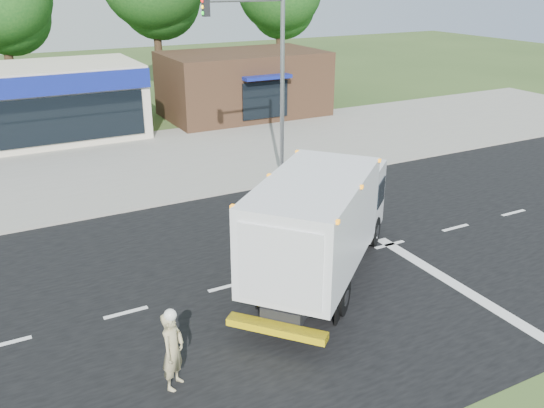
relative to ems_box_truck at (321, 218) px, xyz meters
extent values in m
plane|color=#385123|center=(0.37, 0.87, -2.00)|extent=(120.00, 120.00, 0.00)
cube|color=black|center=(0.37, 0.87, -1.99)|extent=(60.00, 14.00, 0.02)
cube|color=gray|center=(0.37, 9.07, -1.94)|extent=(60.00, 2.40, 0.12)
cube|color=gray|center=(0.37, 14.87, -1.99)|extent=(60.00, 9.00, 0.02)
cube|color=silver|center=(-8.63, 0.87, -1.98)|extent=(1.20, 0.15, 0.01)
cube|color=silver|center=(-5.63, 0.87, -1.98)|extent=(1.20, 0.15, 0.01)
cube|color=silver|center=(-2.63, 0.87, -1.98)|extent=(1.20, 0.15, 0.01)
cube|color=silver|center=(0.37, 0.87, -1.98)|extent=(1.20, 0.15, 0.01)
cube|color=silver|center=(3.37, 0.87, -1.98)|extent=(1.20, 0.15, 0.01)
cube|color=silver|center=(6.37, 0.87, -1.98)|extent=(1.20, 0.15, 0.01)
cube|color=silver|center=(9.37, 0.87, -1.98)|extent=(1.20, 0.15, 0.01)
cube|color=silver|center=(3.37, -2.13, -1.98)|extent=(0.40, 7.00, 0.01)
cube|color=black|center=(-0.64, -0.56, -1.26)|extent=(4.65, 4.27, 0.37)
cube|color=silver|center=(2.16, 1.90, -0.37)|extent=(3.08, 3.09, 2.21)
cube|color=black|center=(2.92, 2.56, -0.15)|extent=(1.44, 1.61, 0.95)
cube|color=white|center=(-0.64, -0.56, 0.21)|extent=(5.62, 5.37, 2.47)
cube|color=silver|center=(-2.63, -2.32, 0.16)|extent=(1.44, 1.62, 2.00)
cube|color=yellow|center=(-2.78, -2.44, -1.42)|extent=(1.94, 2.14, 0.19)
cube|color=orange|center=(-0.64, -0.56, 1.42)|extent=(5.49, 5.27, 0.08)
cylinder|color=black|center=(1.54, 2.69, -1.49)|extent=(0.97, 0.90, 1.01)
cylinder|color=black|center=(2.86, 1.19, -1.49)|extent=(0.97, 0.90, 1.01)
cylinder|color=black|center=(-1.89, -0.26, -1.49)|extent=(0.97, 0.90, 1.01)
cylinder|color=black|center=(-0.50, -1.84, -1.49)|extent=(0.97, 0.90, 1.01)
imported|color=tan|center=(-5.42, -2.58, -1.06)|extent=(0.80, 0.79, 1.86)
sphere|color=white|center=(-5.42, -2.58, -0.16)|extent=(0.28, 0.28, 0.28)
cube|color=#382316|center=(7.37, 20.87, 0.00)|extent=(10.00, 6.00, 4.00)
cube|color=navy|center=(7.37, 17.77, 0.90)|extent=(3.00, 1.20, 0.20)
cube|color=black|center=(7.37, 17.82, -0.50)|extent=(3.00, 0.12, 2.20)
cylinder|color=gray|center=(3.37, 8.47, 2.00)|extent=(0.18, 0.18, 8.00)
cylinder|color=gray|center=(1.67, 8.47, 5.60)|extent=(3.40, 0.12, 0.12)
cube|color=black|center=(0.07, 8.47, 5.40)|extent=(0.25, 0.25, 0.70)
cylinder|color=#332114|center=(-5.63, 28.87, 1.43)|extent=(0.56, 0.56, 6.86)
sphere|color=#154B17|center=(-5.13, 29.37, 4.08)|extent=(5.10, 5.10, 5.10)
cylinder|color=#332114|center=(4.37, 28.87, 1.92)|extent=(0.56, 0.56, 7.84)
cylinder|color=#332114|center=(14.37, 28.87, 1.50)|extent=(0.56, 0.56, 7.00)
sphere|color=#154B17|center=(14.87, 29.37, 4.20)|extent=(5.20, 5.20, 5.20)
camera|label=1|loc=(-8.39, -12.79, 6.55)|focal=38.00mm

